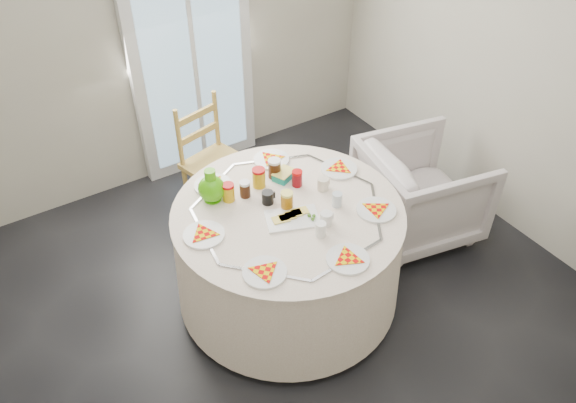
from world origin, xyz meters
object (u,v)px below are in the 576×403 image
green_pitcher (211,181)px  wooden_chair (216,161)px  table (288,254)px  armchair (421,187)px

green_pitcher → wooden_chair: bearing=83.4°
green_pitcher → table: bearing=-25.1°
wooden_chair → green_pitcher: bearing=-132.0°
table → wooden_chair: 1.01m
armchair → table: bearing=103.2°
armchair → green_pitcher: (-1.48, 0.29, 0.48)m
wooden_chair → armchair: wooden_chair is taller
armchair → wooden_chair: bearing=60.7°
table → wooden_chair: bearing=88.9°
wooden_chair → armchair: (1.13, -0.97, -0.08)m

